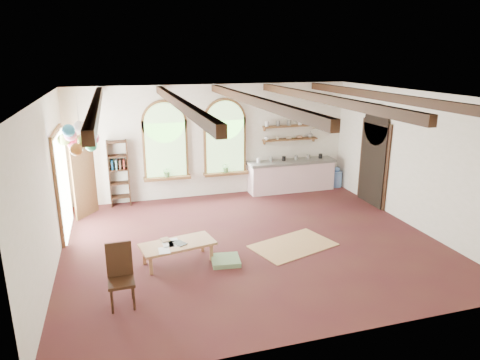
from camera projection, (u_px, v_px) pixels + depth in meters
name	position (u px, v px, depth m)	size (l,w,h in m)	color
floor	(252.00, 242.00, 9.47)	(8.00, 8.00, 0.00)	#4D231F
ceiling_beams	(253.00, 100.00, 8.59)	(6.20, 6.80, 0.18)	#321810
window_left	(165.00, 143.00, 11.78)	(1.30, 0.28, 2.20)	brown
window_right	(225.00, 140.00, 12.24)	(1.30, 0.28, 2.20)	brown
left_doorway	(63.00, 184.00, 9.72)	(0.10, 1.90, 2.50)	brown
right_doorway	(373.00, 165.00, 11.61)	(0.10, 1.30, 2.40)	black
kitchen_counter	(291.00, 175.00, 12.90)	(2.68, 0.62, 0.94)	#F8D2D9
wall_shelf_lower	(290.00, 139.00, 12.77)	(1.70, 0.24, 0.04)	brown
wall_shelf_upper	(291.00, 126.00, 12.65)	(1.70, 0.24, 0.04)	brown
wall_clock	(327.00, 125.00, 13.07)	(0.32, 0.32, 0.04)	black
bookshelf	(119.00, 173.00, 11.53)	(0.53, 0.32, 1.80)	#321810
coffee_table	(178.00, 245.00, 8.44)	(1.54, 0.92, 0.41)	tan
side_chair	(122.00, 289.00, 6.98)	(0.43, 0.43, 1.06)	#321810
floor_mat	(293.00, 245.00, 9.26)	(1.74, 1.08, 0.02)	tan
floor_cushion	(226.00, 260.00, 8.50)	(0.55, 0.55, 0.09)	#709567
water_jug_a	(327.00, 180.00, 13.30)	(0.27, 0.27, 0.53)	#618ED1
water_jug_b	(336.00, 178.00, 13.34)	(0.33, 0.33, 0.64)	#618ED1
balloon_cluster	(80.00, 138.00, 8.79)	(0.83, 0.92, 1.16)	silver
table_book	(161.00, 241.00, 8.51)	(0.16, 0.24, 0.02)	olive
tablet	(180.00, 243.00, 8.40)	(0.18, 0.26, 0.01)	black
potted_plant_left	(167.00, 172.00, 11.90)	(0.27, 0.23, 0.30)	#598C4C
potted_plant_right	(226.00, 167.00, 12.36)	(0.27, 0.23, 0.30)	#598C4C
shelf_cup_a	(267.00, 138.00, 12.54)	(0.12, 0.10, 0.10)	white
shelf_cup_b	(278.00, 138.00, 12.64)	(0.10, 0.10, 0.09)	beige
shelf_bowl_a	(289.00, 138.00, 12.74)	(0.22, 0.22, 0.05)	beige
shelf_bowl_b	(299.00, 137.00, 12.83)	(0.20, 0.20, 0.06)	#8C664C
shelf_vase	(310.00, 134.00, 12.91)	(0.18, 0.18, 0.19)	slate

